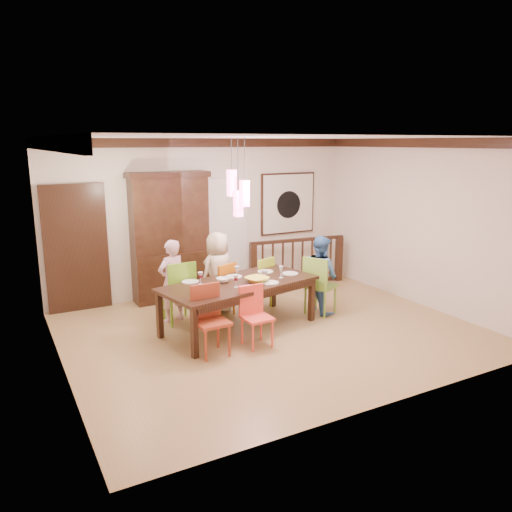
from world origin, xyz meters
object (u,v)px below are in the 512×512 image
chair_end_right (321,281)px  balustrade (297,261)px  chair_far_left (178,287)px  person_end_right (320,274)px  person_far_mid (218,273)px  dining_table (239,287)px  china_hutch (170,237)px  person_far_left (172,281)px

chair_end_right → balustrade: 1.74m
chair_far_left → person_end_right: (2.28, -0.68, 0.08)m
person_far_mid → chair_far_left: bearing=-6.3°
person_far_mid → dining_table: bearing=70.7°
chair_end_right → person_end_right: bearing=-55.7°
dining_table → china_hutch: china_hutch is taller
dining_table → china_hutch: bearing=90.2°
chair_far_left → person_far_left: bearing=-51.7°
balustrade → person_end_right: (-0.56, -1.56, 0.16)m
china_hutch → person_end_right: china_hutch is taller
china_hutch → balustrade: china_hutch is taller
china_hutch → dining_table: bearing=-78.1°
dining_table → chair_end_right: 1.52m
dining_table → china_hutch: size_ratio=1.11×
person_end_right → chair_end_right: bearing=144.9°
person_end_right → person_far_left: bearing=66.7°
chair_far_left → person_far_left: size_ratio=0.76×
china_hutch → person_end_right: size_ratio=1.76×
dining_table → chair_end_right: bearing=-12.4°
dining_table → person_end_right: size_ratio=1.95×
person_far_left → person_end_right: 2.47m
chair_end_right → balustrade: bearing=-45.9°
person_far_left → person_far_mid: person_far_mid is taller
dining_table → chair_end_right: size_ratio=2.58×
chair_far_left → chair_end_right: chair_far_left is taller
dining_table → china_hutch: 2.06m
balustrade → person_far_left: person_far_left is taller
balustrade → person_far_left: size_ratio=1.53×
balustrade → person_far_mid: (-2.07, -0.74, 0.19)m
person_far_mid → chair_end_right: bearing=132.4°
dining_table → chair_end_right: (1.52, -0.02, -0.11)m
dining_table → person_far_left: size_ratio=1.92×
person_far_left → person_end_right: size_ratio=1.01×
china_hutch → person_far_mid: bearing=-67.3°
china_hutch → chair_end_right: bearing=-45.7°
dining_table → balustrade: size_ratio=1.25×
chair_end_right → person_far_mid: (-1.47, 0.89, 0.12)m
person_far_mid → person_far_left: bearing=-12.8°
dining_table → chair_far_left: chair_far_left is taller
dining_table → chair_far_left: size_ratio=2.53×
person_end_right → china_hutch: bearing=40.7°
chair_far_left → person_end_right: bearing=162.4°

